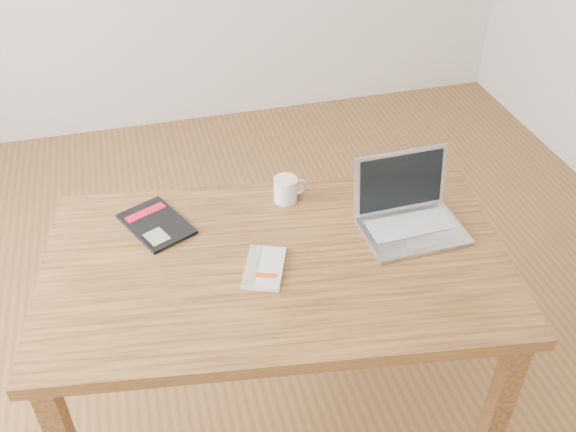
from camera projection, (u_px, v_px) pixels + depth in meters
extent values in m
plane|color=brown|center=(250.00, 377.00, 2.41)|extent=(4.00, 4.00, 0.00)
cube|color=brown|center=(276.00, 264.00, 1.83)|extent=(1.42, 0.94, 0.04)
cube|color=brown|center=(495.00, 417.00, 1.87)|extent=(0.06, 0.06, 0.71)
cube|color=brown|center=(98.00, 295.00, 2.26)|extent=(0.06, 0.06, 0.71)
cube|color=brown|center=(431.00, 268.00, 2.37)|extent=(0.06, 0.06, 0.71)
cube|color=silver|center=(264.00, 268.00, 1.78)|extent=(0.16, 0.20, 0.01)
cube|color=silver|center=(264.00, 268.00, 1.78)|extent=(0.16, 0.20, 0.01)
cube|color=gray|center=(252.00, 265.00, 1.78)|extent=(0.09, 0.17, 0.00)
cube|color=red|center=(267.00, 275.00, 1.74)|extent=(0.06, 0.04, 0.00)
cube|color=black|center=(156.00, 224.00, 1.93)|extent=(0.23, 0.27, 0.01)
cube|color=#AA0C1F|center=(145.00, 212.00, 1.97)|extent=(0.13, 0.08, 0.00)
cube|color=gray|center=(157.00, 237.00, 1.88)|extent=(0.08, 0.09, 0.00)
cube|color=silver|center=(413.00, 231.00, 1.90)|extent=(0.30, 0.21, 0.01)
cube|color=silver|center=(410.00, 224.00, 1.92)|extent=(0.26, 0.11, 0.00)
cube|color=#BCBCC1|center=(423.00, 242.00, 1.85)|extent=(0.09, 0.05, 0.00)
cube|color=silver|center=(401.00, 181.00, 1.93)|extent=(0.30, 0.04, 0.20)
cube|color=black|center=(401.00, 182.00, 1.92)|extent=(0.27, 0.04, 0.17)
cylinder|color=white|center=(286.00, 189.00, 2.01)|extent=(0.07, 0.07, 0.08)
cylinder|color=black|center=(285.00, 180.00, 1.99)|extent=(0.06, 0.06, 0.01)
torus|color=white|center=(299.00, 187.00, 2.02)|extent=(0.06, 0.01, 0.06)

